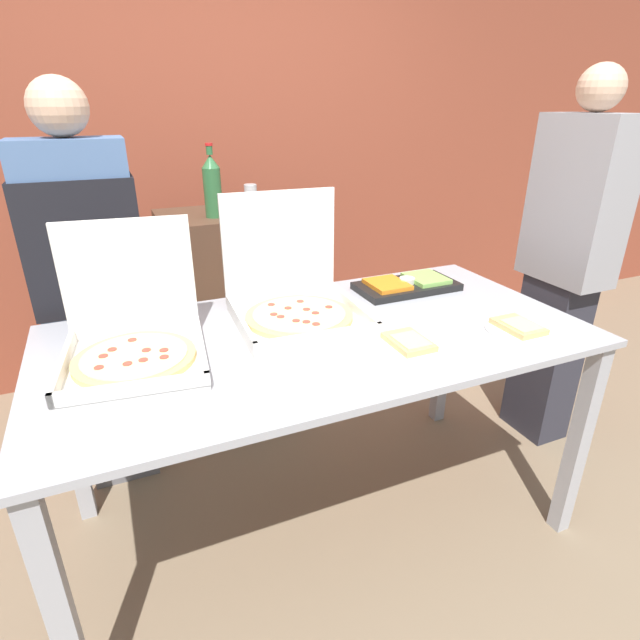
{
  "coord_description": "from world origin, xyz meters",
  "views": [
    {
      "loc": [
        -0.64,
        -1.46,
        1.62
      ],
      "look_at": [
        0.0,
        0.0,
        0.92
      ],
      "focal_mm": 28.0,
      "sensor_mm": 36.0,
      "label": 1
    }
  ],
  "objects": [
    {
      "name": "paper_plate_front_right",
      "position": [
        0.23,
        -0.21,
        0.89
      ],
      "size": [
        0.22,
        0.22,
        0.03
      ],
      "color": "white",
      "rests_on": "buffet_table"
    },
    {
      "name": "ground_plane",
      "position": [
        0.0,
        0.0,
        0.0
      ],
      "size": [
        16.0,
        16.0,
        0.0
      ],
      "primitive_type": "plane",
      "color": "#847056"
    },
    {
      "name": "pizza_box_far_right",
      "position": [
        -0.61,
        0.05,
        0.95
      ],
      "size": [
        0.46,
        0.48,
        0.41
      ],
      "rotation": [
        0.0,
        0.0,
        -0.12
      ],
      "color": "silver",
      "rests_on": "buffet_table"
    },
    {
      "name": "person_guest_plaid",
      "position": [
        1.32,
        0.14,
        0.93
      ],
      "size": [
        0.22,
        0.4,
        1.77
      ],
      "rotation": [
        0.0,
        0.0,
        1.57
      ],
      "color": "#2D2D38",
      "rests_on": "ground_plane"
    },
    {
      "name": "veggie_tray",
      "position": [
        0.52,
        0.26,
        0.9
      ],
      "size": [
        0.44,
        0.22,
        0.05
      ],
      "color": "black",
      "rests_on": "buffet_table"
    },
    {
      "name": "soda_bottle",
      "position": [
        -0.14,
        0.96,
        1.26
      ],
      "size": [
        0.08,
        0.08,
        0.34
      ],
      "color": "#2D6638",
      "rests_on": "sideboard_podium"
    },
    {
      "name": "soda_can_silver",
      "position": [
        0.08,
        1.1,
        1.17
      ],
      "size": [
        0.07,
        0.07,
        0.12
      ],
      "color": "silver",
      "rests_on": "sideboard_podium"
    },
    {
      "name": "paper_plate_front_left",
      "position": [
        0.66,
        -0.26,
        0.89
      ],
      "size": [
        0.23,
        0.23,
        0.03
      ],
      "color": "white",
      "rests_on": "buffet_table"
    },
    {
      "name": "pizza_box_far_left",
      "position": [
        -0.03,
        0.16,
        0.95
      ],
      "size": [
        0.47,
        0.49,
        0.45
      ],
      "rotation": [
        0.0,
        0.0,
        -0.05
      ],
      "color": "silver",
      "rests_on": "buffet_table"
    },
    {
      "name": "brick_wall_behind",
      "position": [
        0.0,
        1.7,
        1.4
      ],
      "size": [
        10.0,
        0.06,
        2.8
      ],
      "color": "brown",
      "rests_on": "ground_plane"
    },
    {
      "name": "sideboard_podium",
      "position": [
        -0.08,
        1.04,
        0.56
      ],
      "size": [
        0.64,
        0.48,
        1.11
      ],
      "color": "#4C3323",
      "rests_on": "ground_plane"
    },
    {
      "name": "person_server_vest",
      "position": [
        -0.72,
        0.67,
        0.96
      ],
      "size": [
        0.42,
        0.24,
        1.71
      ],
      "rotation": [
        0.0,
        0.0,
        3.14
      ],
      "color": "slate",
      "rests_on": "ground_plane"
    },
    {
      "name": "buffet_table",
      "position": [
        0.0,
        0.0,
        0.77
      ],
      "size": [
        1.89,
        0.95,
        0.87
      ],
      "color": "#A8AAB2",
      "rests_on": "ground_plane"
    }
  ]
}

